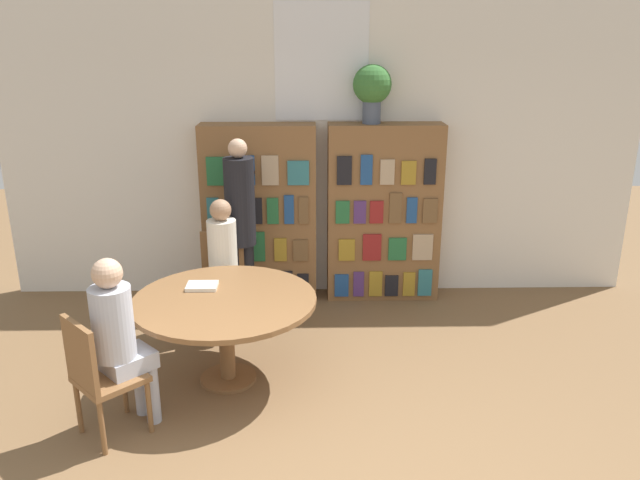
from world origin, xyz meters
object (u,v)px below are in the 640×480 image
object	(u,v)px
seated_reader_left	(223,260)
librarian_standing	(240,213)
bookshelf_left	(260,214)
flower_vase	(372,88)
seated_reader_right	(120,333)
reading_table	(225,309)
bookshelf_right	(384,213)
chair_left_side	(224,275)
chair_near_camera	(98,373)

from	to	relation	value
seated_reader_left	librarian_standing	size ratio (longest dim) A/B	0.72
bookshelf_left	flower_vase	bearing A→B (deg)	0.24
seated_reader_right	librarian_standing	bearing A→B (deg)	116.23
reading_table	librarian_standing	world-z (taller)	librarian_standing
librarian_standing	flower_vase	bearing A→B (deg)	22.24
seated_reader_left	seated_reader_right	world-z (taller)	seated_reader_right
flower_vase	seated_reader_left	world-z (taller)	flower_vase
bookshelf_right	chair_left_side	xyz separation A→B (m)	(-1.55, -0.64, -0.40)
chair_left_side	seated_reader_left	size ratio (longest dim) A/B	0.71
chair_left_side	librarian_standing	size ratio (longest dim) A/B	0.51
seated_reader_right	reading_table	bearing A→B (deg)	90.00
seated_reader_left	chair_near_camera	bearing A→B (deg)	60.23
bookshelf_left	bookshelf_right	world-z (taller)	same
bookshelf_left	librarian_standing	world-z (taller)	bookshelf_left
seated_reader_right	librarian_standing	distance (m)	1.91
librarian_standing	chair_left_side	bearing A→B (deg)	-138.70
bookshelf_right	chair_near_camera	distance (m)	3.24
chair_near_camera	seated_reader_right	xyz separation A→B (m)	(0.13, 0.12, 0.22)
seated_reader_left	bookshelf_left	bearing A→B (deg)	-116.27
bookshelf_right	flower_vase	bearing A→B (deg)	178.25
seated_reader_right	librarian_standing	world-z (taller)	librarian_standing
bookshelf_left	bookshelf_right	xyz separation A→B (m)	(1.25, 0.00, -0.00)
bookshelf_left	chair_left_side	distance (m)	0.81
flower_vase	chair_near_camera	bearing A→B (deg)	-129.91
chair_near_camera	librarian_standing	bearing A→B (deg)	114.02
bookshelf_left	reading_table	xyz separation A→B (m)	(-0.15, -1.67, -0.28)
flower_vase	seated_reader_right	bearing A→B (deg)	-129.54
bookshelf_left	librarian_standing	bearing A→B (deg)	-105.24
bookshelf_left	seated_reader_left	world-z (taller)	bookshelf_left
chair_near_camera	seated_reader_left	size ratio (longest dim) A/B	0.71
bookshelf_left	reading_table	world-z (taller)	bookshelf_left
chair_left_side	seated_reader_right	xyz separation A→B (m)	(-0.48, -1.62, 0.22)
flower_vase	librarian_standing	xyz separation A→B (m)	(-1.24, -0.51, -1.08)
reading_table	chair_near_camera	xyz separation A→B (m)	(-0.75, -0.72, -0.12)
flower_vase	seated_reader_left	distance (m)	2.14
flower_vase	reading_table	distance (m)	2.58
bookshelf_left	chair_left_side	size ratio (longest dim) A/B	2.02
reading_table	chair_near_camera	bearing A→B (deg)	-136.11
bookshelf_right	flower_vase	xyz separation A→B (m)	(-0.15, 0.00, 1.24)
chair_near_camera	seated_reader_right	bearing A→B (deg)	90.00
chair_left_side	seated_reader_left	distance (m)	0.28
bookshelf_left	bookshelf_right	distance (m)	1.25
chair_near_camera	seated_reader_left	distance (m)	1.70
bookshelf_right	chair_left_side	distance (m)	1.72
chair_left_side	chair_near_camera	bearing A→B (deg)	63.00
seated_reader_right	chair_left_side	bearing A→B (deg)	119.73
reading_table	seated_reader_right	size ratio (longest dim) A/B	1.12
flower_vase	seated_reader_right	distance (m)	3.26
reading_table	bookshelf_left	bearing A→B (deg)	84.70
bookshelf_right	reading_table	xyz separation A→B (m)	(-1.40, -1.67, -0.28)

